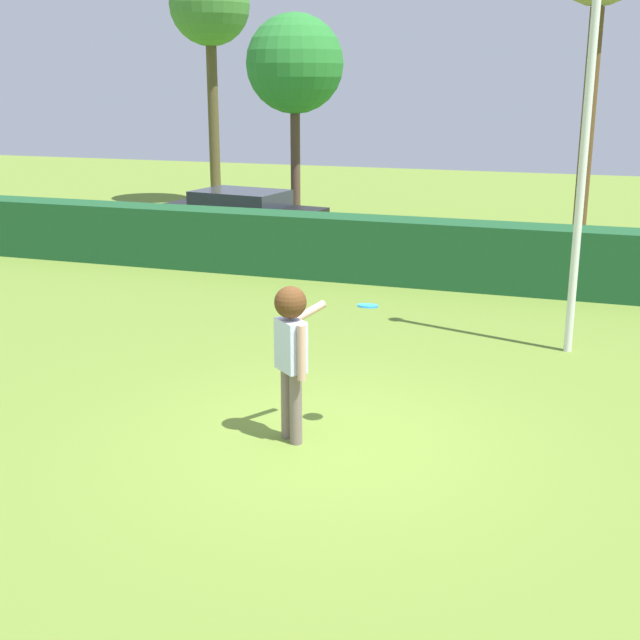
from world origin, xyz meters
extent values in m
plane|color=olive|center=(0.00, 0.00, 0.00)|extent=(60.00, 60.00, 0.00)
cylinder|color=slate|center=(-0.43, -0.04, 0.42)|extent=(0.14, 0.14, 0.84)
cylinder|color=slate|center=(-0.27, -0.17, 0.42)|extent=(0.14, 0.14, 0.84)
cube|color=silver|center=(-0.35, -0.10, 1.13)|extent=(0.43, 0.41, 0.58)
cylinder|color=tan|center=(-0.35, 0.26, 1.37)|extent=(0.47, 0.53, 0.30)
cylinder|color=tan|center=(-0.17, -0.26, 1.11)|extent=(0.09, 0.09, 0.62)
sphere|color=tan|center=(-0.35, -0.10, 1.59)|extent=(0.22, 0.22, 0.22)
sphere|color=#4D2E15|center=(-0.35, -0.10, 1.62)|extent=(0.36, 0.36, 0.36)
cylinder|color=#268CE5|center=(0.38, 0.41, 1.51)|extent=(0.24, 0.24, 0.05)
cylinder|color=silver|center=(2.44, 4.31, 2.93)|extent=(0.12, 0.12, 5.86)
cube|color=#1B4F29|center=(0.00, 7.87, 0.64)|extent=(29.25, 0.90, 1.28)
cube|color=black|center=(-5.96, 11.19, 0.57)|extent=(4.40, 2.30, 0.55)
cube|color=#2D333D|center=(-5.96, 11.19, 1.05)|extent=(2.41, 1.87, 0.40)
cylinder|color=black|center=(-4.38, 11.82, 0.30)|extent=(0.61, 0.19, 0.60)
cylinder|color=black|center=(-4.63, 10.13, 0.30)|extent=(0.61, 0.19, 0.60)
cylinder|color=black|center=(-7.29, 12.25, 0.30)|extent=(0.61, 0.19, 0.60)
cylinder|color=black|center=(-7.54, 10.56, 0.30)|extent=(0.61, 0.19, 0.60)
cylinder|color=brown|center=(-5.22, 13.21, 1.79)|extent=(0.26, 0.26, 3.57)
sphere|color=#2A7D30|center=(-5.22, 13.21, 4.34)|extent=(2.56, 2.56, 2.56)
cylinder|color=brown|center=(-9.23, 16.56, 2.71)|extent=(0.33, 0.33, 5.41)
sphere|color=#428234|center=(-9.23, 16.56, 6.16)|extent=(2.48, 2.48, 2.48)
cylinder|color=brown|center=(2.25, 12.07, 2.73)|extent=(0.31, 0.31, 5.47)
camera|label=1|loc=(2.81, -8.41, 3.95)|focal=47.54mm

